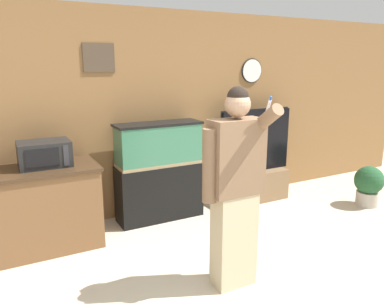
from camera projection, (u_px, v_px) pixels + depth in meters
wall_back_paneled at (133, 116)px, 4.70m from camera, size 10.00×0.08×2.60m
counter_island at (29, 211)px, 3.89m from camera, size 1.45×0.65×0.89m
microwave at (44, 154)px, 3.89m from camera, size 0.52×0.37×0.27m
aquarium_on_stand at (159, 172)px, 4.69m from camera, size 1.08×0.36×1.24m
tv_on_stand at (255, 174)px, 5.39m from camera, size 1.15×0.40×1.33m
person_standing at (235, 187)px, 3.17m from camera, size 0.56×0.42×1.76m
potted_plant at (369, 184)px, 5.19m from camera, size 0.39×0.39×0.56m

